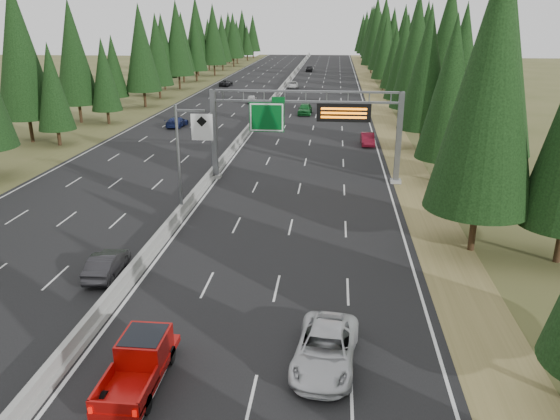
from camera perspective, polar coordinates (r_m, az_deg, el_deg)
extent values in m
cube|color=black|center=(92.82, -0.99, 11.02)|extent=(32.00, 260.00, 0.08)
cube|color=olive|center=(92.47, 10.23, 10.68)|extent=(3.60, 260.00, 0.06)
cube|color=#4B4F25|center=(96.52, -11.74, 10.94)|extent=(3.60, 260.00, 0.06)
cube|color=gray|center=(92.80, -0.99, 11.13)|extent=(0.70, 260.00, 0.30)
cube|color=gray|center=(92.74, -0.99, 11.38)|extent=(0.30, 260.00, 0.60)
cube|color=slate|center=(48.32, -6.88, 7.82)|extent=(0.45, 0.45, 7.80)
cube|color=gray|center=(49.20, -6.71, 3.54)|extent=(0.90, 0.90, 0.30)
cube|color=slate|center=(47.50, 12.30, 7.31)|extent=(0.45, 0.45, 7.80)
cube|color=gray|center=(48.39, 11.98, 2.97)|extent=(0.90, 0.90, 0.30)
cube|color=slate|center=(46.63, 2.70, 12.27)|extent=(15.85, 0.35, 0.16)
cube|color=slate|center=(46.74, 2.69, 11.25)|extent=(15.85, 0.35, 0.16)
cube|color=#054C19|center=(46.99, -1.40, 9.67)|extent=(3.00, 0.10, 2.50)
cube|color=silver|center=(46.93, -1.41, 9.66)|extent=(2.85, 0.02, 2.35)
cube|color=#054C19|center=(46.64, -0.17, 11.47)|extent=(1.10, 0.10, 0.45)
cube|color=black|center=(46.50, 6.68, 10.07)|extent=(4.50, 0.40, 1.50)
cube|color=orange|center=(46.23, 6.70, 10.45)|extent=(3.80, 0.02, 0.18)
cube|color=orange|center=(46.29, 6.69, 10.02)|extent=(3.80, 0.02, 0.18)
cube|color=orange|center=(46.34, 6.67, 9.60)|extent=(3.80, 0.02, 0.18)
cylinder|color=slate|center=(38.94, -10.52, 4.97)|extent=(0.20, 0.20, 8.00)
cube|color=gray|center=(40.07, -10.19, -0.44)|extent=(0.50, 0.50, 0.20)
cube|color=slate|center=(37.96, -9.39, 10.22)|extent=(2.00, 0.15, 0.15)
cube|color=silver|center=(37.83, -8.16, 8.56)|extent=(1.50, 0.06, 1.80)
cylinder|color=black|center=(35.32, 19.52, -1.91)|extent=(0.40, 0.40, 2.81)
cone|color=black|center=(33.34, 21.23, 12.32)|extent=(6.33, 6.33, 14.76)
cylinder|color=black|center=(35.80, 27.17, -3.09)|extent=(0.40, 0.40, 2.37)
cylinder|color=black|center=(49.39, 16.63, 3.99)|extent=(0.40, 0.40, 2.25)
cone|color=black|center=(48.10, 17.45, 12.10)|extent=(5.07, 5.07, 11.84)
cylinder|color=black|center=(49.74, 20.75, 4.01)|extent=(0.40, 0.40, 2.88)
cone|color=black|center=(48.34, 22.04, 14.32)|extent=(6.47, 6.47, 15.10)
cylinder|color=black|center=(61.16, 14.51, 7.13)|extent=(0.40, 0.40, 2.42)
cone|color=black|center=(60.10, 15.13, 14.17)|extent=(5.44, 5.44, 12.69)
cylinder|color=black|center=(59.52, 17.65, 6.51)|extent=(0.40, 0.40, 2.43)
cone|color=black|center=(58.42, 18.42, 13.77)|extent=(5.47, 5.47, 12.75)
cylinder|color=black|center=(74.08, 13.53, 9.35)|extent=(0.40, 0.40, 2.64)
cone|color=black|center=(73.17, 14.05, 15.71)|extent=(5.94, 5.94, 13.85)
cylinder|color=black|center=(74.32, 16.42, 9.24)|extent=(0.40, 0.40, 2.91)
cone|color=black|center=(73.39, 17.12, 16.24)|extent=(6.55, 6.55, 15.28)
cylinder|color=black|center=(84.87, 12.43, 10.54)|extent=(0.40, 0.40, 2.30)
cone|color=black|center=(84.12, 12.79, 15.37)|extent=(5.17, 5.17, 12.05)
cylinder|color=black|center=(84.86, 14.44, 10.48)|extent=(0.40, 0.40, 2.57)
cone|color=black|center=(84.08, 14.91, 15.87)|extent=(5.77, 5.77, 13.47)
cylinder|color=black|center=(100.02, 11.67, 11.81)|extent=(0.40, 0.40, 2.06)
cone|color=black|center=(99.42, 11.93, 15.48)|extent=(4.63, 4.63, 10.81)
cylinder|color=black|center=(99.75, 13.51, 11.85)|extent=(0.40, 0.40, 2.73)
cone|color=black|center=(99.07, 13.91, 16.74)|extent=(6.15, 6.15, 14.34)
cylinder|color=black|center=(113.77, 10.71, 12.79)|extent=(0.40, 0.40, 2.22)
cone|color=black|center=(113.22, 10.94, 16.28)|extent=(5.01, 5.01, 11.68)
cylinder|color=black|center=(113.40, 12.81, 12.66)|extent=(0.40, 0.40, 2.35)
cone|color=black|center=(112.83, 13.09, 16.36)|extent=(5.29, 5.29, 12.35)
cylinder|color=black|center=(126.70, 10.60, 13.59)|extent=(0.40, 0.40, 2.89)
cone|color=black|center=(126.15, 10.86, 17.68)|extent=(6.51, 6.51, 15.19)
cylinder|color=black|center=(126.11, 12.53, 13.38)|extent=(0.40, 0.40, 2.65)
cone|color=black|center=(125.57, 12.82, 17.13)|extent=(5.95, 5.95, 13.89)
cylinder|color=black|center=(138.06, 9.80, 14.11)|extent=(0.40, 0.40, 2.96)
cone|color=black|center=(137.56, 10.03, 17.94)|extent=(6.66, 6.66, 15.54)
cylinder|color=black|center=(139.68, 11.49, 13.99)|extent=(0.40, 0.40, 2.59)
cone|color=black|center=(139.20, 11.72, 17.30)|extent=(5.82, 5.82, 13.58)
cylinder|color=black|center=(149.47, 9.48, 14.34)|extent=(0.40, 0.40, 2.08)
cone|color=black|center=(149.07, 9.63, 16.83)|extent=(4.68, 4.68, 10.93)
cylinder|color=black|center=(152.12, 10.92, 14.45)|extent=(0.40, 0.40, 2.64)
cone|color=black|center=(151.68, 11.12, 17.55)|extent=(5.95, 5.95, 13.88)
cylinder|color=black|center=(164.73, 9.49, 14.90)|extent=(0.40, 0.40, 2.76)
cone|color=black|center=(164.32, 9.66, 17.90)|extent=(6.21, 6.21, 14.48)
cylinder|color=black|center=(165.06, 11.00, 14.67)|extent=(0.40, 0.40, 1.85)
cone|color=black|center=(164.71, 11.13, 16.67)|extent=(4.17, 4.17, 9.73)
cylinder|color=black|center=(177.71, 9.32, 15.22)|extent=(0.40, 0.40, 2.75)
cone|color=black|center=(177.33, 9.48, 17.99)|extent=(6.19, 6.19, 14.45)
cylinder|color=black|center=(178.27, 10.39, 15.10)|extent=(0.40, 0.40, 2.27)
cone|color=black|center=(177.92, 10.53, 17.37)|extent=(5.10, 5.10, 11.90)
cylinder|color=black|center=(190.51, 8.86, 15.48)|extent=(0.40, 0.40, 2.56)
cone|color=black|center=(190.16, 8.99, 17.89)|extent=(5.77, 5.77, 13.45)
cylinder|color=black|center=(189.90, 10.25, 15.39)|extent=(0.40, 0.40, 2.55)
cone|color=black|center=(189.55, 10.39, 17.80)|extent=(5.74, 5.74, 13.39)
cylinder|color=black|center=(205.46, 8.53, 15.75)|extent=(0.40, 0.40, 2.40)
cone|color=black|center=(205.15, 8.64, 17.84)|extent=(5.41, 5.41, 12.62)
cylinder|color=black|center=(202.13, 9.79, 15.56)|extent=(0.40, 0.40, 1.98)
cone|color=black|center=(201.84, 9.89, 17.32)|extent=(4.46, 4.46, 10.40)
cylinder|color=black|center=(66.73, -22.09, 7.04)|extent=(0.40, 0.40, 1.80)
cone|color=black|center=(65.90, -22.71, 11.82)|extent=(4.06, 4.06, 9.47)
cylinder|color=black|center=(69.70, -24.56, 7.63)|extent=(0.40, 0.40, 2.85)
cone|color=black|center=(68.71, -25.62, 14.90)|extent=(6.42, 6.42, 14.98)
cylinder|color=black|center=(78.62, -17.49, 9.25)|extent=(0.40, 0.40, 1.81)
cone|color=black|center=(77.91, -17.92, 13.33)|extent=(4.07, 4.07, 9.49)
cylinder|color=black|center=(80.72, -20.13, 9.49)|extent=(0.40, 0.40, 2.57)
cone|color=black|center=(79.89, -20.81, 15.16)|extent=(5.79, 5.79, 13.51)
cylinder|color=black|center=(92.47, -13.93, 11.20)|extent=(0.40, 0.40, 2.54)
cone|color=black|center=(91.75, -14.34, 16.11)|extent=(5.72, 5.72, 13.35)
cylinder|color=black|center=(92.31, -16.68, 10.72)|extent=(0.40, 0.40, 1.81)
cone|color=black|center=(91.70, -17.03, 14.20)|extent=(4.07, 4.07, 9.49)
cylinder|color=black|center=(101.91, -12.45, 11.97)|extent=(0.40, 0.40, 2.33)
cone|color=black|center=(101.28, -12.75, 16.05)|extent=(5.24, 5.24, 12.24)
cylinder|color=black|center=(106.30, -14.05, 12.04)|extent=(0.40, 0.40, 1.97)
cone|color=black|center=(105.75, -14.33, 15.34)|extent=(4.43, 4.43, 10.33)
cylinder|color=black|center=(115.14, -10.45, 13.01)|extent=(0.40, 0.40, 2.73)
cone|color=black|center=(114.55, -10.72, 17.25)|extent=(6.15, 6.15, 14.36)
cylinder|color=black|center=(114.88, -11.93, 12.80)|extent=(0.40, 0.40, 2.35)
cone|color=black|center=(114.32, -12.20, 16.45)|extent=(5.28, 5.28, 12.32)
cylinder|color=black|center=(129.38, -8.71, 13.69)|extent=(0.40, 0.40, 2.34)
cone|color=black|center=(128.88, -8.88, 16.92)|extent=(5.27, 5.27, 12.29)
cylinder|color=black|center=(127.39, -10.01, 13.55)|extent=(0.40, 0.40, 2.41)
cone|color=black|center=(126.88, -10.21, 16.92)|extent=(5.42, 5.42, 12.64)
cylinder|color=black|center=(141.34, -6.85, 14.31)|extent=(0.40, 0.40, 2.73)
cone|color=black|center=(140.86, -7.00, 17.77)|extent=(6.15, 6.15, 14.35)
cylinder|color=black|center=(142.01, -8.55, 14.31)|extent=(0.40, 0.40, 2.98)
cone|color=black|center=(141.53, -8.75, 18.07)|extent=(6.70, 6.70, 15.64)
cylinder|color=black|center=(155.99, -6.00, 14.74)|extent=(0.40, 0.40, 2.35)
cone|color=black|center=(155.58, -6.10, 17.43)|extent=(5.28, 5.28, 12.32)
cylinder|color=black|center=(156.66, -7.40, 14.68)|extent=(0.40, 0.40, 2.18)
cone|color=black|center=(156.26, -7.52, 17.16)|extent=(4.90, 4.90, 11.43)
cylinder|color=black|center=(168.15, -4.86, 15.12)|extent=(0.40, 0.40, 2.45)
cone|color=black|center=(167.77, -4.94, 17.73)|extent=(5.52, 5.52, 12.87)
cylinder|color=black|center=(169.18, -6.60, 15.05)|extent=(0.40, 0.40, 2.20)
cone|color=black|center=(168.82, -6.70, 17.38)|extent=(4.95, 4.95, 11.56)
cylinder|color=black|center=(179.77, -4.49, 15.35)|extent=(0.40, 0.40, 2.12)
cone|color=black|center=(179.43, -4.55, 17.46)|extent=(4.77, 4.77, 11.13)
cylinder|color=black|center=(181.05, -5.33, 15.42)|extent=(0.40, 0.40, 2.49)
cone|color=black|center=(180.69, -5.41, 17.87)|extent=(5.59, 5.59, 13.05)
cylinder|color=black|center=(191.64, -3.43, 15.59)|extent=(0.40, 0.40, 1.86)
cone|color=black|center=(191.35, -3.46, 17.33)|extent=(4.19, 4.19, 9.78)
cylinder|color=black|center=(192.70, -5.00, 15.61)|extent=(0.40, 0.40, 2.16)
cone|color=black|center=(192.38, -5.06, 17.62)|extent=(4.87, 4.87, 11.35)
cylinder|color=black|center=(204.35, -2.82, 15.91)|extent=(0.40, 0.40, 2.38)
cone|color=black|center=(204.04, -2.85, 17.99)|extent=(5.36, 5.36, 12.52)
cylinder|color=black|center=(207.96, -3.91, 15.98)|extent=(0.40, 0.40, 2.67)
cone|color=black|center=(207.63, -3.97, 18.28)|extent=(6.01, 6.01, 14.02)
imported|color=silver|center=(23.05, 4.77, -14.27)|extent=(2.93, 5.50, 1.47)
cylinder|color=black|center=(21.92, -17.98, -18.46)|extent=(0.28, 0.74, 0.74)
cylinder|color=black|center=(21.40, -13.88, -19.08)|extent=(0.28, 0.74, 0.74)
cylinder|color=black|center=(24.20, -15.10, -14.19)|extent=(0.28, 0.74, 0.74)
cylinder|color=black|center=(23.72, -11.42, -14.61)|extent=(0.28, 0.74, 0.74)
cube|color=#A10C09|center=(22.73, -14.53, -16.13)|extent=(1.85, 5.19, 0.28)
cube|color=#A10C09|center=(23.01, -13.96, -13.64)|extent=(1.76, 2.04, 1.02)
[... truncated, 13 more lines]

